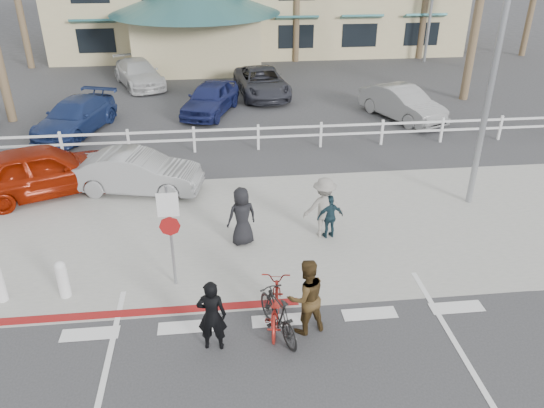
{
  "coord_description": "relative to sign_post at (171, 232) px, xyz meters",
  "views": [
    {
      "loc": [
        -1.14,
        -8.3,
        7.6
      ],
      "look_at": [
        0.12,
        3.19,
        1.5
      ],
      "focal_mm": 35.0,
      "sensor_mm": 36.0,
      "label": 1
    }
  ],
  "objects": [
    {
      "name": "bollard_0",
      "position": [
        -2.5,
        -0.2,
        -0.97
      ],
      "size": [
        0.26,
        0.26,
        0.95
      ],
      "primitive_type": null,
      "color": "silver",
      "rests_on": "ground"
    },
    {
      "name": "lot_car_1",
      "position": [
        -4.57,
        11.01,
        -0.78
      ],
      "size": [
        3.24,
        4.99,
        1.35
      ],
      "primitive_type": "imported",
      "rotation": [
        0.0,
        0.0,
        -0.32
      ],
      "color": "navy",
      "rests_on": "ground"
    },
    {
      "name": "streetlight_0",
      "position": [
        8.8,
        3.3,
        3.05
      ],
      "size": [
        0.6,
        2.0,
        9.0
      ],
      "primitive_type": null,
      "color": "gray",
      "rests_on": "ground"
    },
    {
      "name": "cross_street",
      "position": [
        2.3,
        6.3,
        -1.45
      ],
      "size": [
        40.0,
        5.0,
        0.01
      ],
      "primitive_type": "cube",
      "color": "#333335",
      "rests_on": "ground"
    },
    {
      "name": "sign_post",
      "position": [
        0.0,
        0.0,
        0.0
      ],
      "size": [
        0.5,
        0.1,
        2.9
      ],
      "primitive_type": null,
      "color": "gray",
      "rests_on": "ground"
    },
    {
      "name": "lot_car_2",
      "position": [
        0.94,
        12.91,
        -0.74
      ],
      "size": [
        3.03,
        4.5,
        1.42
      ],
      "primitive_type": "imported",
      "rotation": [
        0.0,
        0.0,
        -0.36
      ],
      "color": "#171E50",
      "rests_on": "ground"
    },
    {
      "name": "lot_car_5",
      "position": [
        3.5,
        15.5,
        -0.78
      ],
      "size": [
        2.75,
        5.06,
        1.35
      ],
      "primitive_type": "imported",
      "rotation": [
        0.0,
        0.0,
        0.11
      ],
      "color": "#2C2D36",
      "rests_on": "ground"
    },
    {
      "name": "curb_red",
      "position": [
        -0.7,
        -1.0,
        -1.44
      ],
      "size": [
        7.0,
        0.25,
        0.02
      ],
      "primitive_type": "cube",
      "color": "maroon",
      "rests_on": "ground"
    },
    {
      "name": "parking_lot",
      "position": [
        2.3,
        15.8,
        -1.45
      ],
      "size": [
        50.0,
        16.0,
        0.01
      ],
      "primitive_type": "cube",
      "color": "#333335",
      "rests_on": "ground"
    },
    {
      "name": "bike_black",
      "position": [
        2.22,
        -1.99,
        -0.94
      ],
      "size": [
        1.01,
        1.75,
        1.01
      ],
      "primitive_type": "imported",
      "rotation": [
        0.0,
        0.0,
        3.48
      ],
      "color": "black",
      "rests_on": "ground"
    },
    {
      "name": "pedestrian_b",
      "position": [
        1.7,
        1.67,
        -0.64
      ],
      "size": [
        0.92,
        0.74,
        1.63
      ],
      "primitive_type": "imported",
      "rotation": [
        0.0,
        0.0,
        3.46
      ],
      "color": "black",
      "rests_on": "ground"
    },
    {
      "name": "car_red_compact",
      "position": [
        -4.32,
        5.32,
        -0.64
      ],
      "size": [
        5.14,
        3.57,
        1.63
      ],
      "primitive_type": "imported",
      "rotation": [
        0.0,
        0.0,
        1.96
      ],
      "color": "maroon",
      "rests_on": "ground"
    },
    {
      "name": "sidewalk_plaza",
      "position": [
        2.3,
        2.3,
        -1.44
      ],
      "size": [
        22.0,
        7.0,
        0.01
      ],
      "primitive_type": "cube",
      "color": "gray",
      "rests_on": "ground"
    },
    {
      "name": "rider_red",
      "position": [
        0.88,
        -2.25,
        -0.64
      ],
      "size": [
        0.63,
        0.45,
        1.61
      ],
      "primitive_type": "imported",
      "rotation": [
        0.0,
        0.0,
        3.02
      ],
      "color": "black",
      "rests_on": "ground"
    },
    {
      "name": "rail_fence",
      "position": [
        2.8,
        8.3,
        -0.95
      ],
      "size": [
        29.4,
        0.16,
        1.0
      ],
      "primitive_type": null,
      "color": "silver",
      "rests_on": "ground"
    },
    {
      "name": "pedestrian_a",
      "position": [
        3.92,
        1.84,
        -0.59
      ],
      "size": [
        1.11,
        0.64,
        1.72
      ],
      "primitive_type": "imported",
      "rotation": [
        0.0,
        0.0,
        3.14
      ],
      "color": "gray",
      "rests_on": "ground"
    },
    {
      "name": "car_white_sedan",
      "position": [
        -1.42,
        5.18,
        -0.79
      ],
      "size": [
        4.23,
        2.2,
        1.33
      ],
      "primitive_type": "imported",
      "rotation": [
        0.0,
        0.0,
        1.36
      ],
      "color": "gray",
      "rests_on": "ground"
    },
    {
      "name": "rider_black",
      "position": [
        2.8,
        -1.93,
        -0.59
      ],
      "size": [
        0.98,
        0.85,
        1.72
      ],
      "primitive_type": "imported",
      "rotation": [
        0.0,
        0.0,
        3.42
      ],
      "color": "#3F2D15",
      "rests_on": "ground"
    },
    {
      "name": "ground",
      "position": [
        2.3,
        -2.2,
        -1.45
      ],
      "size": [
        140.0,
        140.0,
        0.0
      ],
      "primitive_type": "plane",
      "color": "#333335"
    },
    {
      "name": "bike_red",
      "position": [
        2.19,
        -1.63,
        -0.98
      ],
      "size": [
        0.9,
        1.85,
        0.93
      ],
      "primitive_type": "imported",
      "rotation": [
        0.0,
        0.0,
        2.98
      ],
      "color": "maroon",
      "rests_on": "ground"
    },
    {
      "name": "lot_car_4",
      "position": [
        -2.79,
        18.01,
        -0.78
      ],
      "size": [
        3.41,
        4.96,
        1.33
      ],
      "primitive_type": "imported",
      "rotation": [
        0.0,
        0.0,
        0.37
      ],
      "color": "silver",
      "rests_on": "ground"
    },
    {
      "name": "info_sign",
      "position": [
        16.3,
        19.8,
        1.35
      ],
      "size": [
        1.2,
        0.16,
        5.6
      ],
      "primitive_type": null,
      "color": "navy",
      "rests_on": "ground"
    },
    {
      "name": "lot_car_3",
      "position": [
        9.27,
        11.24,
        -0.74
      ],
      "size": [
        3.1,
        4.53,
        1.41
      ],
      "primitive_type": "imported",
      "rotation": [
        0.0,
        0.0,
        0.41
      ],
      "color": "gray",
      "rests_on": "ground"
    },
    {
      "name": "pedestrian_child",
      "position": [
        4.08,
        1.72,
        -0.82
      ],
      "size": [
        0.79,
        0.45,
        1.27
      ],
      "primitive_type": "imported",
      "rotation": [
        0.0,
        0.0,
        3.34
      ],
      "color": "#182E38",
      "rests_on": "ground"
    }
  ]
}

